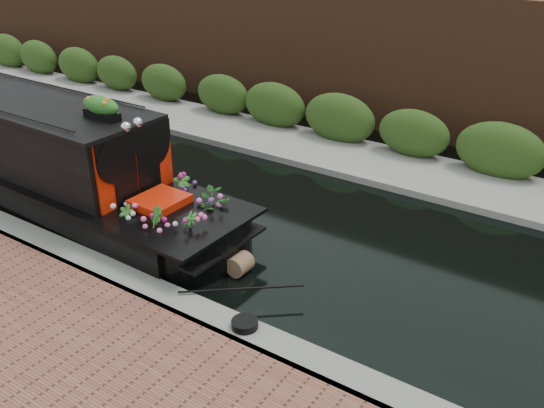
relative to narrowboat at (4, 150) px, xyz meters
The scene contains 8 objects.
ground 5.67m from the narrowboat, 18.45° to the left, with size 80.00×80.00×0.00m, color black.
near_bank_coping 5.60m from the narrowboat, 16.03° to the right, with size 40.00×0.60×0.50m, color slate.
far_bank_path 8.05m from the narrowboat, 48.34° to the left, with size 40.00×2.40×0.34m, color gray.
far_hedge 8.73m from the narrowboat, 52.28° to the left, with size 40.00×1.10×2.80m, color #284517.
far_brick_wall 10.47m from the narrowboat, 59.36° to the left, with size 40.00×1.00×8.00m, color #53301C.
narrowboat is the anchor object (origin of this frame).
rope_fender 6.93m from the narrowboat, ahead, with size 0.38×0.38×0.40m, color brown.
coiled_mooring_rope 8.25m from the narrowboat, 10.34° to the right, with size 0.42×0.42×0.12m, color black.
Camera 1 is at (7.31, -9.18, 6.07)m, focal length 40.00 mm.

